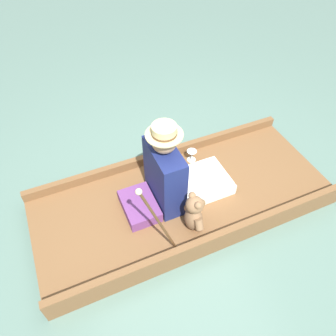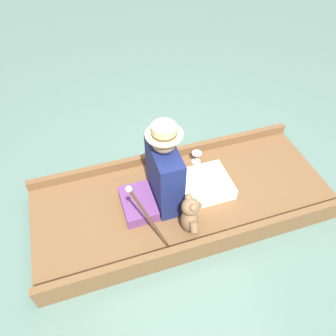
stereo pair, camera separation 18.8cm
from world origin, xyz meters
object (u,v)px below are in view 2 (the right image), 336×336
at_px(seated_person, 175,174).
at_px(walking_cane, 148,217).
at_px(teddy_bear, 190,216).
at_px(wine_glass, 197,155).

height_order(seated_person, walking_cane, walking_cane).
relative_size(teddy_bear, wine_glass, 3.26).
bearing_deg(wine_glass, seated_person, -45.32).
distance_m(wine_glass, walking_cane, 1.20).
bearing_deg(seated_person, teddy_bear, 4.00).
bearing_deg(seated_person, walking_cane, -33.27).
relative_size(seated_person, walking_cane, 0.97).
relative_size(seated_person, wine_glass, 6.94).
xyz_separation_m(teddy_bear, wine_glass, (-0.73, 0.35, -0.10)).
xyz_separation_m(seated_person, wine_glass, (-0.35, 0.36, -0.21)).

